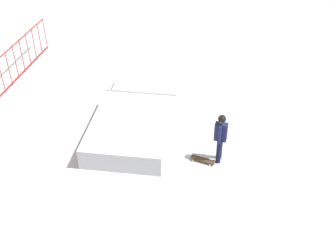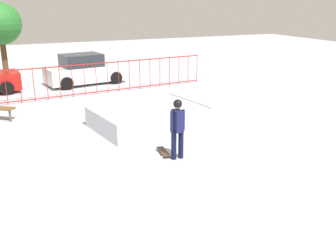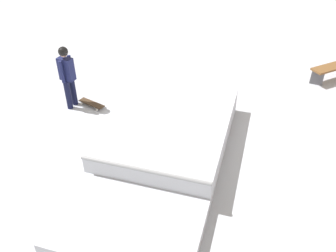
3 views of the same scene
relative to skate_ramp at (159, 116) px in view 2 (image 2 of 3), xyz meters
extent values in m
plane|color=#B2B7C1|center=(-1.12, -0.15, -0.32)|extent=(60.00, 60.00, 0.00)
cube|color=silver|center=(-0.47, -0.07, 0.03)|extent=(3.95, 3.12, 0.70)
cube|color=silver|center=(2.19, 0.34, -0.17)|extent=(2.18, 2.84, 0.30)
cylinder|color=gray|center=(1.31, 0.20, 0.38)|extent=(0.48, 2.58, 0.08)
cylinder|color=black|center=(-0.88, -3.15, 0.09)|extent=(0.15, 0.15, 0.82)
cylinder|color=black|center=(-0.66, -3.15, 0.09)|extent=(0.15, 0.15, 0.82)
cube|color=#191E4C|center=(-0.77, -3.15, 0.80)|extent=(0.22, 0.38, 0.60)
cylinder|color=#191E4C|center=(-0.94, -3.15, 0.80)|extent=(0.09, 0.09, 0.60)
cylinder|color=#191E4C|center=(-0.59, -3.15, 0.80)|extent=(0.09, 0.09, 0.60)
sphere|color=tan|center=(-0.77, -3.15, 1.25)|extent=(0.22, 0.22, 0.22)
sphere|color=black|center=(-0.77, -3.15, 1.28)|extent=(0.25, 0.25, 0.25)
cube|color=#3F2D1E|center=(-1.00, -2.69, -0.23)|extent=(0.31, 0.82, 0.02)
cylinder|color=silver|center=(-1.07, -2.39, -0.29)|extent=(0.04, 0.06, 0.06)
cylinder|color=silver|center=(-0.84, -2.43, -0.29)|extent=(0.04, 0.06, 0.06)
cylinder|color=silver|center=(-1.15, -2.95, -0.29)|extent=(0.04, 0.06, 0.06)
cylinder|color=silver|center=(-0.92, -2.98, -0.29)|extent=(0.04, 0.06, 0.06)
cylinder|color=maroon|center=(-1.12, 5.57, 1.13)|extent=(11.97, 1.16, 0.05)
cylinder|color=maroon|center=(-1.12, 5.57, -0.22)|extent=(11.97, 1.16, 0.05)
cylinder|color=maroon|center=(-4.82, 5.22, 0.43)|extent=(0.03, 0.03, 1.50)
cylinder|color=maroon|center=(-4.25, 5.28, 0.43)|extent=(0.03, 0.03, 1.50)
cylinder|color=maroon|center=(-3.68, 5.33, 0.43)|extent=(0.03, 0.03, 1.50)
cylinder|color=maroon|center=(-3.11, 5.38, 0.43)|extent=(0.03, 0.03, 1.50)
cylinder|color=maroon|center=(-2.55, 5.43, 0.43)|extent=(0.03, 0.03, 1.50)
cylinder|color=maroon|center=(-1.98, 5.49, 0.43)|extent=(0.03, 0.03, 1.50)
cylinder|color=maroon|center=(-1.41, 5.54, 0.43)|extent=(0.03, 0.03, 1.50)
cylinder|color=maroon|center=(-0.84, 5.59, 0.43)|extent=(0.03, 0.03, 1.50)
cylinder|color=maroon|center=(-0.27, 5.65, 0.43)|extent=(0.03, 0.03, 1.50)
cylinder|color=maroon|center=(0.30, 5.70, 0.43)|extent=(0.03, 0.03, 1.50)
cylinder|color=maroon|center=(0.87, 5.75, 0.43)|extent=(0.03, 0.03, 1.50)
cylinder|color=maroon|center=(1.44, 5.80, 0.43)|extent=(0.03, 0.03, 1.50)
cylinder|color=maroon|center=(2.01, 5.86, 0.43)|extent=(0.03, 0.03, 1.50)
cylinder|color=maroon|center=(2.58, 5.91, 0.43)|extent=(0.03, 0.03, 1.50)
cylinder|color=maroon|center=(3.15, 5.96, 0.43)|extent=(0.03, 0.03, 1.50)
cylinder|color=maroon|center=(3.72, 6.02, 0.43)|extent=(0.03, 0.03, 1.50)
cylinder|color=maroon|center=(4.29, 6.07, 0.43)|extent=(0.03, 0.03, 1.50)
cylinder|color=maroon|center=(4.86, 6.12, 0.43)|extent=(0.03, 0.03, 1.50)
cube|color=#4C4C51|center=(-4.87, 2.70, -0.11)|extent=(0.08, 0.36, 0.42)
cylinder|color=black|center=(-4.92, 8.83, 0.00)|extent=(0.66, 0.28, 0.64)
cylinder|color=black|center=(-4.75, 7.14, 0.00)|extent=(0.66, 0.28, 0.64)
cube|color=white|center=(-0.76, 8.13, 0.24)|extent=(4.31, 2.29, 0.80)
cube|color=#262B33|center=(-0.96, 8.10, 0.96)|extent=(2.20, 1.78, 0.64)
cylinder|color=black|center=(0.45, 9.17, 0.00)|extent=(0.67, 0.31, 0.64)
cylinder|color=black|center=(0.70, 7.49, 0.00)|extent=(0.67, 0.31, 0.64)
cylinder|color=black|center=(-2.22, 8.77, 0.00)|extent=(0.67, 0.31, 0.64)
cylinder|color=black|center=(-1.97, 7.09, 0.00)|extent=(0.67, 0.31, 0.64)
cylinder|color=brown|center=(-4.57, 11.12, 0.88)|extent=(0.31, 0.31, 2.39)
sphere|color=#28752A|center=(-4.57, 11.12, 2.76)|extent=(2.27, 2.27, 2.27)
camera|label=1|loc=(-11.47, -4.65, 8.77)|focal=46.68mm
camera|label=2|loc=(-5.22, -12.34, 3.98)|focal=41.53mm
camera|label=3|loc=(5.59, 2.72, 5.03)|focal=38.37mm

